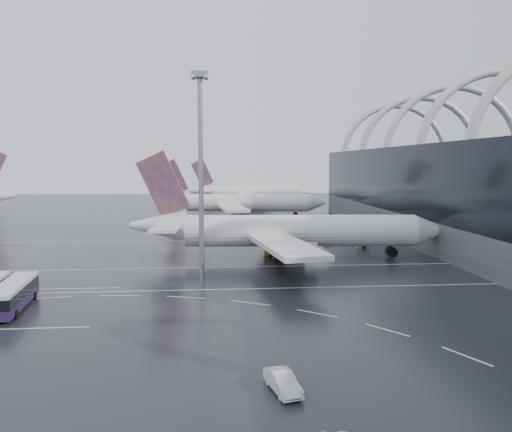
{
  "coord_description": "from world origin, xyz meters",
  "views": [
    {
      "loc": [
        2.71,
        -65.84,
        16.34
      ],
      "look_at": [
        9.97,
        22.7,
        7.0
      ],
      "focal_mm": 35.0,
      "sensor_mm": 36.0,
      "label": 1
    }
  ],
  "objects": [
    {
      "name": "floodlight_mast",
      "position": [
        0.76,
        3.35,
        18.02
      ],
      "size": [
        2.2,
        2.2,
        28.65
      ],
      "color": "gray",
      "rests_on": "ground"
    },
    {
      "name": "gse_cart_belly_b",
      "position": [
        25.85,
        34.09,
        0.55
      ],
      "size": [
        2.01,
        1.19,
        1.1
      ],
      "primitive_type": "cube",
      "color": "slate",
      "rests_on": "ground"
    },
    {
      "name": "gse_cart_belly_d",
      "position": [
        31.19,
        27.55,
        0.66
      ],
      "size": [
        2.44,
        1.44,
        1.33
      ],
      "primitive_type": "cube",
      "color": "slate",
      "rests_on": "ground"
    },
    {
      "name": "lane_marking_near",
      "position": [
        0.0,
        -2.0,
        0.01
      ],
      "size": [
        120.0,
        0.25,
        0.01
      ],
      "primitive_type": "cube",
      "color": "silver",
      "rests_on": "ground"
    },
    {
      "name": "van_curve_c",
      "position": [
        7.44,
        -31.71,
        0.71
      ],
      "size": [
        2.53,
        4.57,
        1.43
      ],
      "primitive_type": "imported",
      "rotation": [
        0.0,
        0.0,
        0.25
      ],
      "color": "silver",
      "rests_on": "ground"
    },
    {
      "name": "ground",
      "position": [
        0.0,
        0.0,
        0.0
      ],
      "size": [
        420.0,
        420.0,
        0.0
      ],
      "primitive_type": "plane",
      "color": "black",
      "rests_on": "ground"
    },
    {
      "name": "airliner_gate_c",
      "position": [
        16.48,
        136.0,
        4.6
      ],
      "size": [
        51.37,
        46.61,
        18.39
      ],
      "rotation": [
        0.0,
        0.0,
        0.21
      ],
      "color": "white",
      "rests_on": "ground"
    },
    {
      "name": "lane_marking_far",
      "position": [
        0.0,
        40.0,
        0.01
      ],
      "size": [
        120.0,
        0.25,
        0.01
      ],
      "primitive_type": "cube",
      "color": "silver",
      "rests_on": "ground"
    },
    {
      "name": "airliner_gate_b",
      "position": [
        9.52,
        83.65,
        4.46
      ],
      "size": [
        51.36,
        45.92,
        17.82
      ],
      "rotation": [
        0.0,
        0.0,
        -0.11
      ],
      "color": "white",
      "rests_on": "ground"
    },
    {
      "name": "gse_cart_belly_c",
      "position": [
        12.44,
        21.64,
        0.61
      ],
      "size": [
        2.25,
        1.33,
        1.23
      ],
      "primitive_type": "cube",
      "color": "gold",
      "rests_on": "ground"
    },
    {
      "name": "gse_cart_belly_e",
      "position": [
        17.58,
        29.42,
        0.56
      ],
      "size": [
        2.06,
        1.22,
        1.12
      ],
      "primitive_type": "cube",
      "color": "gold",
      "rests_on": "ground"
    },
    {
      "name": "airliner_main",
      "position": [
        14.56,
        18.86,
        4.65
      ],
      "size": [
        54.88,
        48.08,
        18.59
      ],
      "rotation": [
        0.0,
        0.0,
        -0.06
      ],
      "color": "white",
      "rests_on": "ground"
    },
    {
      "name": "bus_row_near_d",
      "position": [
        -20.14,
        -8.85,
        1.64
      ],
      "size": [
        3.89,
        12.33,
        2.98
      ],
      "rotation": [
        0.0,
        0.0,
        1.67
      ],
      "color": "#23133D",
      "rests_on": "ground"
    },
    {
      "name": "lane_marking_mid",
      "position": [
        0.0,
        12.0,
        0.01
      ],
      "size": [
        120.0,
        0.25,
        0.01
      ],
      "primitive_type": "cube",
      "color": "silver",
      "rests_on": "ground"
    },
    {
      "name": "bus_bay_line_north",
      "position": [
        -24.0,
        0.0,
        0.01
      ],
      "size": [
        28.0,
        0.25,
        0.01
      ],
      "primitive_type": "cube",
      "color": "silver",
      "rests_on": "ground"
    }
  ]
}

